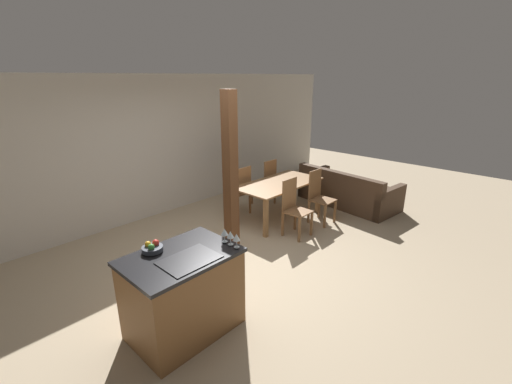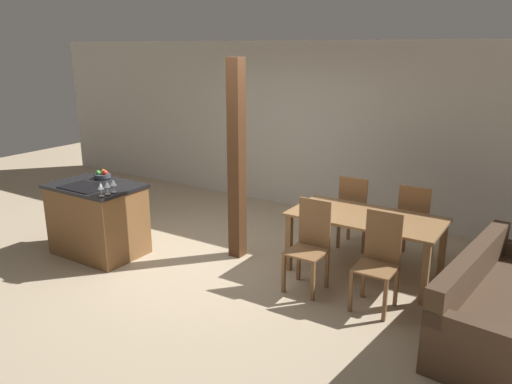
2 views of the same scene
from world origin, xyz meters
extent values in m
plane|color=tan|center=(0.00, 0.00, 0.00)|extent=(16.00, 16.00, 0.00)
cube|color=beige|center=(0.00, 2.65, 1.35)|extent=(11.20, 0.08, 2.70)
cube|color=brown|center=(-1.34, -0.55, 0.45)|extent=(1.11, 0.76, 0.89)
cube|color=black|center=(-1.34, -0.55, 0.91)|extent=(1.15, 0.80, 0.04)
cube|color=black|center=(-1.34, -0.71, 0.94)|extent=(0.56, 0.40, 0.01)
cylinder|color=#383D47|center=(-1.49, -0.29, 0.97)|extent=(0.22, 0.22, 0.05)
sphere|color=red|center=(-1.44, -0.28, 1.01)|extent=(0.07, 0.07, 0.07)
sphere|color=gold|center=(-1.51, -0.25, 1.01)|extent=(0.06, 0.06, 0.06)
sphere|color=#3D8E38|center=(-1.52, -0.33, 1.01)|extent=(0.07, 0.07, 0.07)
cylinder|color=silver|center=(-0.84, -0.87, 0.94)|extent=(0.06, 0.06, 0.00)
cylinder|color=silver|center=(-0.84, -0.87, 0.98)|extent=(0.01, 0.01, 0.08)
cone|color=silver|center=(-0.84, -0.87, 1.06)|extent=(0.08, 0.08, 0.07)
cylinder|color=silver|center=(-0.84, -0.78, 0.94)|extent=(0.06, 0.06, 0.00)
cylinder|color=silver|center=(-0.84, -0.78, 0.98)|extent=(0.01, 0.01, 0.08)
cone|color=silver|center=(-0.84, -0.78, 1.06)|extent=(0.08, 0.08, 0.07)
cylinder|color=silver|center=(-0.84, -0.68, 0.94)|extent=(0.06, 0.06, 0.00)
cylinder|color=silver|center=(-0.84, -0.68, 0.98)|extent=(0.01, 0.01, 0.08)
cone|color=silver|center=(-0.84, -0.68, 1.06)|extent=(0.08, 0.08, 0.07)
cube|color=olive|center=(1.79, 0.71, 0.71)|extent=(1.73, 0.89, 0.03)
cube|color=olive|center=(0.99, 0.33, 0.35)|extent=(0.07, 0.07, 0.70)
cube|color=olive|center=(2.59, 0.33, 0.35)|extent=(0.07, 0.07, 0.70)
cube|color=olive|center=(0.99, 1.09, 0.35)|extent=(0.07, 0.07, 0.70)
cube|color=olive|center=(2.59, 1.09, 0.35)|extent=(0.07, 0.07, 0.70)
cube|color=brown|center=(1.40, -0.03, 0.45)|extent=(0.40, 0.40, 0.02)
cube|color=brown|center=(1.40, 0.16, 0.73)|extent=(0.38, 0.02, 0.54)
cube|color=brown|center=(1.22, -0.21, 0.22)|extent=(0.04, 0.04, 0.44)
cube|color=brown|center=(1.57, -0.21, 0.22)|extent=(0.04, 0.04, 0.44)
cube|color=brown|center=(1.22, 0.14, 0.22)|extent=(0.04, 0.04, 0.44)
cube|color=brown|center=(1.57, 0.14, 0.22)|extent=(0.04, 0.04, 0.44)
cube|color=brown|center=(2.18, -0.03, 0.45)|extent=(0.40, 0.40, 0.02)
cube|color=brown|center=(2.18, 0.16, 0.73)|extent=(0.38, 0.02, 0.54)
cube|color=brown|center=(2.00, -0.21, 0.22)|extent=(0.04, 0.04, 0.44)
cube|color=brown|center=(2.35, -0.21, 0.22)|extent=(0.04, 0.04, 0.44)
cube|color=brown|center=(2.00, 0.14, 0.22)|extent=(0.04, 0.04, 0.44)
cube|color=brown|center=(2.35, 0.14, 0.22)|extent=(0.04, 0.04, 0.44)
cube|color=brown|center=(1.40, 1.45, 0.45)|extent=(0.40, 0.40, 0.02)
cube|color=brown|center=(1.40, 1.26, 0.73)|extent=(0.38, 0.02, 0.54)
cube|color=brown|center=(1.57, 1.63, 0.22)|extent=(0.04, 0.04, 0.44)
cube|color=brown|center=(1.22, 1.63, 0.22)|extent=(0.04, 0.04, 0.44)
cube|color=brown|center=(1.57, 1.28, 0.22)|extent=(0.04, 0.04, 0.44)
cube|color=brown|center=(1.22, 1.28, 0.22)|extent=(0.04, 0.04, 0.44)
cube|color=brown|center=(2.18, 1.45, 0.45)|extent=(0.40, 0.40, 0.02)
cube|color=brown|center=(2.18, 1.26, 0.73)|extent=(0.38, 0.02, 0.54)
cube|color=brown|center=(2.35, 1.63, 0.22)|extent=(0.04, 0.04, 0.44)
cube|color=brown|center=(2.00, 1.63, 0.22)|extent=(0.04, 0.04, 0.44)
cube|color=brown|center=(2.35, 1.28, 0.22)|extent=(0.04, 0.04, 0.44)
cube|color=brown|center=(2.00, 1.28, 0.22)|extent=(0.04, 0.04, 0.44)
cube|color=#473323|center=(3.44, 0.11, 0.23)|extent=(1.18, 2.16, 0.45)
cube|color=#473323|center=(3.05, 0.15, 0.62)|extent=(0.39, 2.07, 0.33)
cube|color=#473323|center=(3.33, -0.85, 0.30)|extent=(0.96, 0.24, 0.59)
cube|color=#4C2D19|center=(0.22, 0.36, 1.24)|extent=(0.17, 0.17, 2.49)
camera|label=1|loc=(-3.06, -3.22, 2.66)|focal=24.00mm
camera|label=2|loc=(3.63, -4.57, 2.60)|focal=35.00mm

